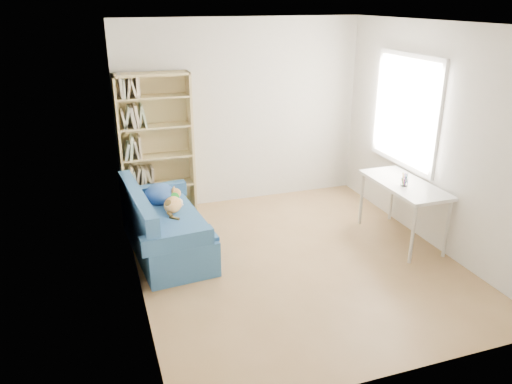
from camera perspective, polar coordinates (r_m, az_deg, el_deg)
ground at (r=5.84m, az=4.41°, el=-7.72°), size 4.00×4.00×0.00m
room_shell at (r=5.32m, az=5.76°, el=8.23°), size 3.54×4.04×2.62m
sofa at (r=5.99m, az=-10.53°, el=-3.95°), size 0.91×1.68×0.80m
bookshelf at (r=6.84m, az=-11.27°, el=4.47°), size 0.97×0.30×1.94m
desk at (r=6.29m, az=16.57°, el=0.38°), size 0.56×1.23×0.75m
pen_cup at (r=6.15m, az=16.61°, el=1.23°), size 0.08×0.08×0.16m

